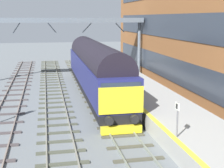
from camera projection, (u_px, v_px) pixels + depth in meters
name	position (u px, v px, depth m)	size (l,w,h in m)	color
ground_plane	(107.00, 113.00, 23.41)	(140.00, 140.00, 0.00)	slate
track_main	(107.00, 112.00, 23.40)	(2.50, 60.00, 0.15)	gray
track_adjacent_west	(56.00, 115.00, 22.70)	(2.50, 60.00, 0.15)	gray
track_adjacent_far_west	(5.00, 118.00, 22.03)	(2.50, 60.00, 0.15)	gray
station_platform	(156.00, 104.00, 24.01)	(4.00, 44.00, 1.01)	#A1A29D
station_building	(206.00, 29.00, 28.13)	(4.98, 43.61, 11.50)	brown
diesel_locomotive	(95.00, 67.00, 28.16)	(2.74, 19.99, 4.68)	black
platform_number_sign	(177.00, 114.00, 15.68)	(0.10, 0.44, 1.72)	slate
waiting_passenger	(125.00, 69.00, 30.29)	(0.44, 0.48, 1.64)	#37353C
overhead_footbridge	(70.00, 23.00, 35.84)	(16.29, 2.00, 6.67)	slate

